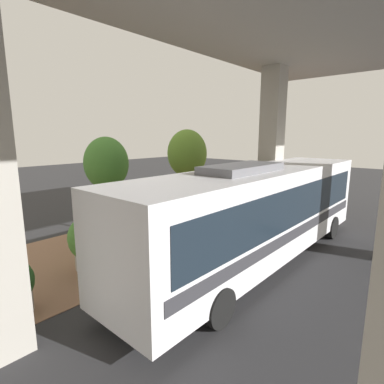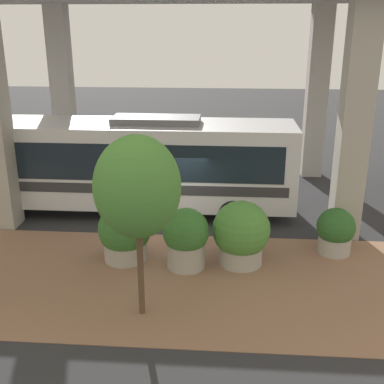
{
  "view_description": "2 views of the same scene",
  "coord_description": "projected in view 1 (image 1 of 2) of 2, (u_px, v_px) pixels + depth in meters",
  "views": [
    {
      "loc": [
        7.23,
        -7.47,
        4.55
      ],
      "look_at": [
        -1.38,
        2.25,
        2.08
      ],
      "focal_mm": 28.0,
      "sensor_mm": 36.0,
      "label": 1
    },
    {
      "loc": [
        -14.78,
        -1.89,
        6.75
      ],
      "look_at": [
        0.78,
        -0.72,
        1.31
      ],
      "focal_mm": 45.0,
      "sensor_mm": 36.0,
      "label": 2
    }
  ],
  "objects": [
    {
      "name": "street_tree_far",
      "position": [
        187.0,
        154.0,
        16.89
      ],
      "size": [
        2.23,
        2.23,
        4.88
      ],
      "color": "brown",
      "rests_on": "ground"
    },
    {
      "name": "planter_back",
      "position": [
        126.0,
        229.0,
        11.72
      ],
      "size": [
        1.35,
        1.35,
        1.82
      ],
      "color": "#ADA89E",
      "rests_on": "ground"
    },
    {
      "name": "bus",
      "position": [
        260.0,
        209.0,
        10.68
      ],
      "size": [
        2.75,
        12.53,
        3.64
      ],
      "color": "silver",
      "rests_on": "ground"
    },
    {
      "name": "planter_extra",
      "position": [
        94.0,
        241.0,
        10.32
      ],
      "size": [
        1.7,
        1.7,
        1.95
      ],
      "color": "#ADA89E",
      "rests_on": "ground"
    },
    {
      "name": "street_tree_near",
      "position": [
        106.0,
        164.0,
        13.55
      ],
      "size": [
        1.99,
        1.99,
        4.5
      ],
      "color": "brown",
      "rests_on": "ground"
    },
    {
      "name": "sidewalk_strip",
      "position": [
        130.0,
        241.0,
        13.0
      ],
      "size": [
        6.0,
        40.0,
        0.02
      ],
      "color": "#936B51",
      "rests_on": "ground"
    },
    {
      "name": "fire_hydrant",
      "position": [
        156.0,
        246.0,
        11.1
      ],
      "size": [
        0.4,
        0.19,
        1.0
      ],
      "color": "#B21919",
      "rests_on": "ground"
    },
    {
      "name": "ground_plane",
      "position": [
        179.0,
        260.0,
        11.05
      ],
      "size": [
        80.0,
        80.0,
        0.0
      ],
      "primitive_type": "plane",
      "color": "#2D2D30",
      "rests_on": "ground"
    },
    {
      "name": "overpass",
      "position": [
        298.0,
        22.0,
        7.11
      ],
      "size": [
        9.4,
        19.72,
        8.24
      ],
      "color": "#ADA89E",
      "rests_on": "ground"
    },
    {
      "name": "planter_middle",
      "position": [
        10.0,
        288.0,
        7.61
      ],
      "size": [
        1.18,
        1.18,
        1.47
      ],
      "color": "#ADA89E",
      "rests_on": "ground"
    },
    {
      "name": "planter_front",
      "position": [
        166.0,
        222.0,
        12.88
      ],
      "size": [
        1.58,
        1.58,
        1.81
      ],
      "color": "#ADA89E",
      "rests_on": "ground"
    }
  ]
}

